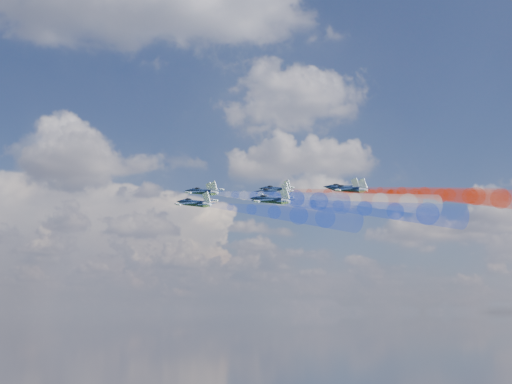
{
  "coord_description": "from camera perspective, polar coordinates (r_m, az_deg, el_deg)",
  "views": [
    {
      "loc": [
        -28.18,
        -153.62,
        138.72
      ],
      "look_at": [
        -17.8,
        -17.1,
        164.94
      ],
      "focal_mm": 44.21,
      "sensor_mm": 36.0,
      "label": 1
    }
  ],
  "objects": [
    {
      "name": "jet_lead",
      "position": [
        153.15,
        -5.13,
        0.02
      ],
      "size": [
        14.45,
        15.01,
        7.01
      ],
      "primitive_type": null,
      "rotation": [
        0.2,
        -0.2,
        0.63
      ],
      "color": "black"
    },
    {
      "name": "trail_lead",
      "position": [
        135.81,
        0.52,
        -0.46
      ],
      "size": [
        24.35,
        30.04,
        11.07
      ],
      "primitive_type": null,
      "rotation": [
        0.2,
        -0.2,
        0.63
      ],
      "color": "white"
    },
    {
      "name": "jet_inner_left",
      "position": [
        137.33,
        -4.8,
        0.02
      ],
      "size": [
        14.45,
        15.01,
        7.01
      ],
      "primitive_type": null,
      "rotation": [
        0.2,
        -0.2,
        0.63
      ],
      "color": "black"
    },
    {
      "name": "trail_inner_left",
      "position": [
        120.16,
        1.64,
        -0.52
      ],
      "size": [
        24.35,
        30.04,
        11.07
      ],
      "primitive_type": null,
      "rotation": [
        0.2,
        -0.2,
        0.63
      ],
      "color": "blue"
    },
    {
      "name": "jet_inner_right",
      "position": [
        151.2,
        1.82,
        0.23
      ],
      "size": [
        14.45,
        15.01,
        7.01
      ],
      "primitive_type": null,
      "rotation": [
        0.2,
        -0.2,
        0.63
      ],
      "color": "black"
    },
    {
      "name": "trail_inner_right",
      "position": [
        135.82,
        8.35,
        -0.22
      ],
      "size": [
        24.35,
        30.04,
        11.07
      ],
      "primitive_type": null,
      "rotation": [
        0.2,
        -0.2,
        0.63
      ],
      "color": "red"
    },
    {
      "name": "jet_outer_left",
      "position": [
        122.22,
        -5.58,
        -1.02
      ],
      "size": [
        14.45,
        15.01,
        7.01
      ],
      "primitive_type": null,
      "rotation": [
        0.2,
        -0.2,
        0.63
      ],
      "color": "black"
    },
    {
      "name": "trail_outer_left",
      "position": [
        104.98,
        1.66,
        -1.81
      ],
      "size": [
        24.35,
        30.04,
        11.07
      ],
      "primitive_type": null,
      "rotation": [
        0.2,
        -0.2,
        0.63
      ],
      "color": "blue"
    },
    {
      "name": "jet_center_third",
      "position": [
        134.42,
        1.54,
        -0.09
      ],
      "size": [
        14.45,
        15.01,
        7.01
      ],
      "primitive_type": null,
      "rotation": [
        0.2,
        -0.2,
        0.63
      ],
      "color": "black"
    },
    {
      "name": "trail_center_third",
      "position": [
        119.09,
        8.96,
        -0.65
      ],
      "size": [
        24.35,
        30.04,
        11.07
      ],
      "primitive_type": null,
      "rotation": [
        0.2,
        -0.2,
        0.63
      ],
      "color": "white"
    },
    {
      "name": "jet_outer_right",
      "position": [
        149.92,
        7.83,
        0.38
      ],
      "size": [
        14.45,
        15.01,
        7.01
      ],
      "primitive_type": null,
      "rotation": [
        0.2,
        -0.2,
        0.63
      ],
      "color": "black"
    },
    {
      "name": "trail_outer_right",
      "position": [
        136.44,
        15.02,
        -0.06
      ],
      "size": [
        24.35,
        30.04,
        11.07
      ],
      "primitive_type": null,
      "rotation": [
        0.2,
        -0.2,
        0.63
      ],
      "color": "red"
    },
    {
      "name": "jet_rear_left",
      "position": [
        118.73,
        1.35,
        -0.73
      ],
      "size": [
        14.45,
        15.01,
        7.01
      ],
      "primitive_type": null,
      "rotation": [
        0.2,
        -0.2,
        0.63
      ],
      "color": "black"
    },
    {
      "name": "trail_rear_left",
      "position": [
        103.51,
        9.86,
        -1.47
      ],
      "size": [
        24.35,
        30.04,
        11.07
      ],
      "primitive_type": null,
      "rotation": [
        0.2,
        -0.2,
        0.63
      ],
      "color": "blue"
    },
    {
      "name": "jet_rear_right",
      "position": [
        135.19,
        8.34,
        0.24
      ],
      "size": [
        14.45,
        15.01,
        7.01
      ],
      "primitive_type": null,
      "rotation": [
        0.2,
        -0.2,
        0.63
      ],
      "color": "black"
    },
    {
      "name": "trail_rear_right",
      "position": [
        122.02,
        16.44,
        -0.27
      ],
      "size": [
        24.35,
        30.04,
        11.07
      ],
      "primitive_type": null,
      "rotation": [
        0.2,
        -0.2,
        0.63
      ],
      "color": "red"
    }
  ]
}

